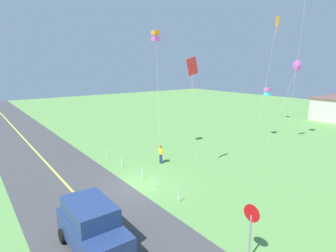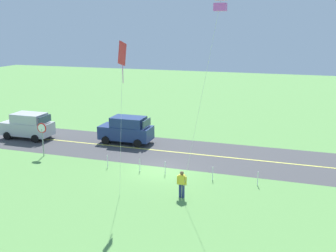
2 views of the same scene
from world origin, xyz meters
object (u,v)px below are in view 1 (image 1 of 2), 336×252
stop_sign (251,221)px  kite_yellow_high (277,24)px  car_suv_foreground (92,226)px  kite_orange_near (267,92)px  kite_blue_mid (192,68)px  kite_red_low (156,36)px  person_adult_near (161,154)px  kite_green_far (298,66)px

stop_sign → kite_yellow_high: size_ratio=0.18×
car_suv_foreground → kite_orange_near: (-6.99, 23.21, 4.18)m
kite_blue_mid → stop_sign: bearing=-26.6°
kite_red_low → kite_yellow_high: kite_yellow_high is taller
kite_blue_mid → kite_red_low: bearing=174.4°
stop_sign → kite_blue_mid: size_ratio=0.29×
kite_yellow_high → kite_orange_near: kite_yellow_high is taller
car_suv_foreground → stop_sign: bearing=47.7°
stop_sign → kite_blue_mid: (-8.74, 4.39, 6.16)m
car_suv_foreground → person_adult_near: 11.63m
stop_sign → kite_red_low: (-14.06, 4.91, 8.80)m
kite_red_low → kite_orange_near: bearing=79.5°
kite_red_low → kite_orange_near: kite_red_low is taller
person_adult_near → kite_yellow_high: (-2.90, 20.08, 12.45)m
kite_yellow_high → kite_green_far: (6.24, -5.50, -5.20)m
person_adult_near → kite_yellow_high: bearing=-140.1°
stop_sign → kite_orange_near: 21.82m
car_suv_foreground → person_adult_near: (-7.37, 9.00, -0.29)m
car_suv_foreground → kite_green_far: bearing=99.7°
car_suv_foreground → person_adult_near: car_suv_foreground is taller
kite_blue_mid → kite_yellow_high: kite_yellow_high is taller
person_adult_near → kite_blue_mid: bearing=129.9°
kite_red_low → kite_yellow_high: bearing=92.5°
kite_yellow_high → kite_green_far: bearing=-41.4°
kite_blue_mid → kite_yellow_high: bearing=107.4°
car_suv_foreground → kite_blue_mid: kite_blue_mid is taller
car_suv_foreground → kite_yellow_high: bearing=109.5°
car_suv_foreground → kite_yellow_high: (-10.27, 29.07, 12.16)m
kite_red_low → stop_sign: bearing=-19.2°
car_suv_foreground → kite_blue_mid: 12.36m
person_adult_near → car_suv_foreground: bearing=71.0°
person_adult_near → kite_green_far: 16.62m
stop_sign → kite_green_far: kite_green_far is taller
kite_blue_mid → kite_orange_near: kite_blue_mid is taller
kite_blue_mid → kite_yellow_high: size_ratio=0.61×
stop_sign → person_adult_near: (-12.00, 3.92, -0.94)m
kite_red_low → kite_yellow_high: 19.30m
stop_sign → kite_red_low: 17.30m
car_suv_foreground → kite_yellow_high: kite_yellow_high is taller
kite_red_low → kite_blue_mid: bearing=-5.6°
kite_orange_near → kite_yellow_high: bearing=119.2°
car_suv_foreground → kite_orange_near: size_ratio=0.76×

